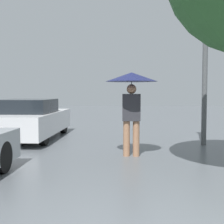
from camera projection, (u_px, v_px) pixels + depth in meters
The scene contains 3 objects.
pedestrian at pixel (132, 88), 7.08m from camera, with size 1.18×1.18×1.92m.
parked_car_farthest at pixel (29, 120), 9.88m from camera, with size 1.82×4.15×1.25m.
street_lamp at pixel (205, 61), 8.55m from camera, with size 0.29×0.29×3.92m.
Camera 1 is at (-0.18, -2.59, 1.48)m, focal length 50.00 mm.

